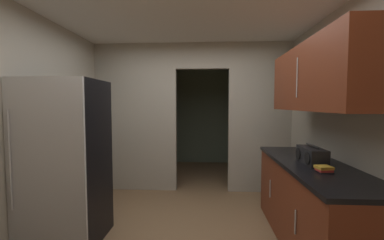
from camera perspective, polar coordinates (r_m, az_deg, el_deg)
kitchen_overhead_slab at (r=3.38m, az=-1.40°, el=22.22°), size 3.80×7.54×0.06m
kitchen_partition at (r=4.44m, az=-0.73°, el=1.34°), size 3.40×0.12×2.57m
adjoining_room_shell at (r=6.03m, az=0.84°, el=1.31°), size 3.40×2.26×2.57m
kitchen_flank_right at (r=2.74m, az=36.15°, el=-2.03°), size 0.10×4.27×2.57m
refrigerator at (r=3.16m, az=-26.62°, el=-8.29°), size 0.79×0.73×1.79m
lower_cabinet_run at (r=3.10m, az=25.24°, el=-16.94°), size 0.66×2.04×0.91m
upper_cabinet_counterside at (r=2.92m, az=25.94°, el=8.59°), size 0.36×1.84×0.68m
boombox at (r=2.90m, az=25.29°, el=-7.29°), size 0.19×0.42×0.20m
book_stack at (r=2.62m, az=27.55°, el=-9.76°), size 0.15×0.14×0.06m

